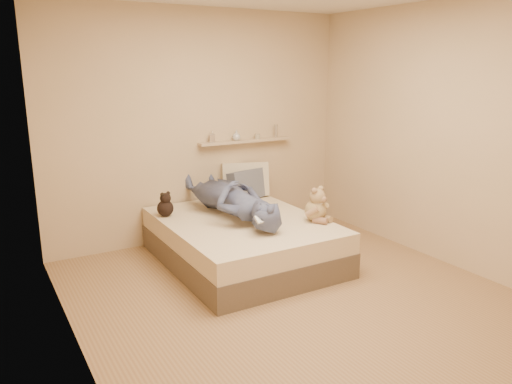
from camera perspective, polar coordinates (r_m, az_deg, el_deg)
room at (r=4.11m, az=4.58°, el=4.86°), size 3.80×3.80×3.80m
bed at (r=5.15m, az=-1.57°, el=-5.57°), size 1.50×1.90×0.45m
game_console at (r=4.54m, az=1.05°, el=-3.04°), size 0.19×0.08×0.07m
teddy_bear at (r=5.02m, az=6.95°, el=-1.71°), size 0.28×0.29×0.36m
dark_plush at (r=5.24m, az=-10.33°, el=-1.55°), size 0.17×0.17×0.26m
pillow_cream at (r=5.96m, az=-1.26°, el=1.43°), size 0.60×0.40×0.42m
pillow_grey at (r=5.83m, az=-0.96°, el=0.84°), size 0.54×0.33×0.36m
person at (r=5.17m, az=-2.91°, el=-0.61°), size 0.62×1.64×0.39m
wall_shelf at (r=5.97m, az=-1.19°, el=5.85°), size 1.20×0.12×0.03m
shelf_bottles at (r=5.92m, az=-2.06°, el=6.50°), size 0.92×0.13×0.16m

